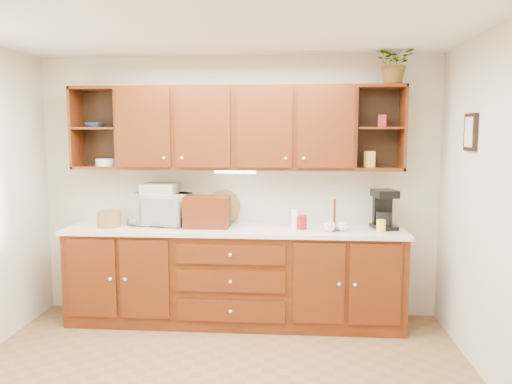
% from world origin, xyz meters
% --- Properties ---
extents(ceiling, '(4.00, 4.00, 0.00)m').
position_xyz_m(ceiling, '(0.00, 0.00, 2.60)').
color(ceiling, white).
rests_on(ceiling, back_wall).
extents(back_wall, '(4.00, 0.00, 4.00)m').
position_xyz_m(back_wall, '(0.00, 1.75, 1.30)').
color(back_wall, beige).
rests_on(back_wall, floor).
extents(base_cabinets, '(3.20, 0.60, 0.90)m').
position_xyz_m(base_cabinets, '(0.00, 1.45, 0.45)').
color(base_cabinets, '#3E1707').
rests_on(base_cabinets, floor).
extents(countertop, '(3.24, 0.64, 0.04)m').
position_xyz_m(countertop, '(0.00, 1.44, 0.92)').
color(countertop, silver).
rests_on(countertop, base_cabinets).
extents(upper_cabinets, '(3.20, 0.33, 0.80)m').
position_xyz_m(upper_cabinets, '(0.01, 1.59, 1.89)').
color(upper_cabinets, '#3E1707').
rests_on(upper_cabinets, back_wall).
extents(undercabinet_light, '(0.40, 0.05, 0.02)m').
position_xyz_m(undercabinet_light, '(0.00, 1.53, 1.47)').
color(undercabinet_light, white).
rests_on(undercabinet_light, upper_cabinets).
extents(framed_picture, '(0.03, 0.24, 0.30)m').
position_xyz_m(framed_picture, '(1.98, 0.90, 1.85)').
color(framed_picture, black).
rests_on(framed_picture, right_wall).
extents(wicker_basket, '(0.28, 0.28, 0.15)m').
position_xyz_m(wicker_basket, '(-1.22, 1.40, 1.01)').
color(wicker_basket, olive).
rests_on(wicker_basket, countertop).
extents(microwave, '(0.60, 0.45, 0.31)m').
position_xyz_m(microwave, '(-0.76, 1.57, 1.09)').
color(microwave, beige).
rests_on(microwave, countertop).
extents(towel_stack, '(0.35, 0.26, 0.10)m').
position_xyz_m(towel_stack, '(-0.76, 1.57, 1.30)').
color(towel_stack, '#E8C96D').
rests_on(towel_stack, microwave).
extents(wine_bottle, '(0.10, 0.10, 0.28)m').
position_xyz_m(wine_bottle, '(-0.13, 1.55, 1.08)').
color(wine_bottle, black).
rests_on(wine_bottle, countertop).
extents(woven_tray, '(0.35, 0.18, 0.34)m').
position_xyz_m(woven_tray, '(-0.14, 1.69, 0.95)').
color(woven_tray, olive).
rests_on(woven_tray, countertop).
extents(bread_box, '(0.43, 0.27, 0.30)m').
position_xyz_m(bread_box, '(-0.26, 1.44, 1.09)').
color(bread_box, '#3E1707').
rests_on(bread_box, countertop).
extents(mug_tree, '(0.25, 0.26, 0.29)m').
position_xyz_m(mug_tree, '(0.95, 1.37, 0.99)').
color(mug_tree, '#3E1707').
rests_on(mug_tree, countertop).
extents(canister_red, '(0.13, 0.13, 0.13)m').
position_xyz_m(canister_red, '(0.64, 1.42, 1.00)').
color(canister_red, maroon).
rests_on(canister_red, countertop).
extents(canister_white, '(0.11, 0.11, 0.19)m').
position_xyz_m(canister_white, '(0.59, 1.42, 1.03)').
color(canister_white, white).
rests_on(canister_white, countertop).
extents(canister_yellow, '(0.11, 0.11, 0.11)m').
position_xyz_m(canister_yellow, '(1.37, 1.36, 0.99)').
color(canister_yellow, gold).
rests_on(canister_yellow, countertop).
extents(coffee_maker, '(0.24, 0.29, 0.37)m').
position_xyz_m(coffee_maker, '(1.42, 1.51, 1.12)').
color(coffee_maker, black).
rests_on(coffee_maker, countertop).
extents(bowl_stack, '(0.18, 0.18, 0.04)m').
position_xyz_m(bowl_stack, '(-1.40, 1.57, 1.92)').
color(bowl_stack, navy).
rests_on(bowl_stack, upper_cabinets).
extents(plate_stack, '(0.26, 0.26, 0.07)m').
position_xyz_m(plate_stack, '(-1.30, 1.58, 1.56)').
color(plate_stack, white).
rests_on(plate_stack, upper_cabinets).
extents(pantry_box_yellow, '(0.10, 0.09, 0.15)m').
position_xyz_m(pantry_box_yellow, '(1.28, 1.56, 1.60)').
color(pantry_box_yellow, gold).
rests_on(pantry_box_yellow, upper_cabinets).
extents(pantry_box_red, '(0.09, 0.09, 0.11)m').
position_xyz_m(pantry_box_red, '(1.40, 1.56, 1.96)').
color(pantry_box_red, maroon).
rests_on(pantry_box_red, upper_cabinets).
extents(potted_plant, '(0.38, 0.34, 0.39)m').
position_xyz_m(potted_plant, '(1.49, 1.54, 2.49)').
color(potted_plant, '#999999').
rests_on(potted_plant, upper_cabinets).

